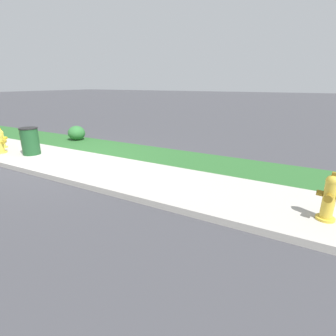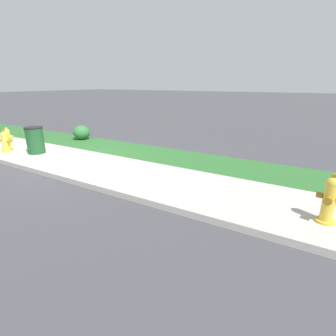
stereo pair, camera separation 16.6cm
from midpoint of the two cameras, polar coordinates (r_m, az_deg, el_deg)
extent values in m
plane|color=#424247|center=(7.84, -22.21, 1.44)|extent=(120.00, 120.00, 0.00)
cube|color=#BCB7AD|center=(7.84, -22.21, 1.48)|extent=(18.00, 2.03, 0.01)
cube|color=#2D662D|center=(9.03, -13.20, 4.42)|extent=(18.00, 1.64, 0.01)
cube|color=#BCB7AD|center=(7.23, -28.96, -0.33)|extent=(18.00, 0.16, 0.12)
cylinder|color=gold|center=(4.84, 30.14, -9.49)|extent=(0.28, 0.28, 0.05)
cylinder|color=gold|center=(4.71, 30.76, -5.93)|extent=(0.18, 0.18, 0.61)
sphere|color=gold|center=(4.61, 31.36, -2.47)|extent=(0.19, 0.19, 0.19)
cube|color=olive|center=(4.57, 31.59, -1.15)|extent=(0.06, 0.06, 0.06)
cylinder|color=olive|center=(4.70, 29.28, -4.78)|extent=(0.10, 0.10, 0.09)
cylinder|color=olive|center=(4.55, 30.65, -5.69)|extent=(0.13, 0.12, 0.12)
cylinder|color=yellow|center=(10.33, -32.64, 3.82)|extent=(0.27, 0.27, 0.05)
cylinder|color=yellow|center=(10.28, -32.88, 5.21)|extent=(0.17, 0.17, 0.46)
sphere|color=yellow|center=(10.24, -33.10, 6.47)|extent=(0.18, 0.18, 0.18)
cube|color=yellow|center=(10.23, -33.20, 7.05)|extent=(0.08, 0.08, 0.06)
cylinder|color=yellow|center=(10.21, -32.28, 5.56)|extent=(0.12, 0.12, 0.09)
cylinder|color=yellow|center=(9.61, -32.96, 2.89)|extent=(0.33, 0.33, 0.05)
cylinder|color=yellow|center=(9.55, -33.23, 4.40)|extent=(0.22, 0.22, 0.48)
cylinder|color=#B29323|center=(9.42, -32.73, 4.69)|extent=(0.10, 0.10, 0.09)
cylinder|color=#B29323|center=(9.63, -32.55, 4.96)|extent=(0.13, 0.12, 0.12)
cylinder|color=#1E5128|center=(8.87, -28.28, 5.05)|extent=(0.49, 0.49, 0.78)
cylinder|color=black|center=(8.81, -28.67, 7.60)|extent=(0.52, 0.52, 0.03)
ellipsoid|color=#337538|center=(10.53, -19.72, 7.19)|extent=(0.62, 0.62, 0.53)
camera|label=1|loc=(0.08, -90.89, -0.29)|focal=28.00mm
camera|label=2|loc=(0.08, 89.11, 0.29)|focal=28.00mm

